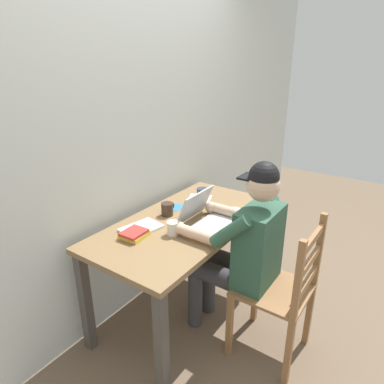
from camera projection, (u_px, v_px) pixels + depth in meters
The scene contains 15 objects.
ground_plane at pixel (187, 308), 2.60m from camera, with size 8.00×8.00×0.00m, color brown.
back_wall at pixel (135, 134), 2.36m from camera, with size 6.00×0.04×2.60m.
desk at pixel (186, 233), 2.37m from camera, with size 1.42×0.72×0.75m.
seated_person at pixel (242, 245), 2.12m from camera, with size 0.50×0.60×1.26m.
wooden_chair at pixel (282, 291), 2.05m from camera, with size 0.42×0.42×0.96m.
laptop at pixel (207, 217), 2.25m from camera, with size 0.33×0.32×0.22m.
computer_mouse at pixel (236, 210), 2.45m from camera, with size 0.06×0.10×0.03m, color #ADAFB2.
coffee_mug_white at pixel (173, 228), 2.12m from camera, with size 0.11×0.08×0.09m.
coffee_mug_dark at pixel (167, 209), 2.39m from camera, with size 0.12×0.08×0.09m.
coffee_mug_spare at pixel (203, 194), 2.66m from camera, with size 0.13×0.09×0.09m.
book_stack_main at pixel (134, 234), 2.10m from camera, with size 0.17×0.15×0.05m.
paper_pile_near_laptop at pixel (210, 232), 2.16m from camera, with size 0.23×0.16×0.01m, color white.
paper_pile_back_corner at pixel (141, 228), 2.20m from camera, with size 0.25×0.17×0.02m, color white.
paper_pile_side at pixel (199, 201), 2.64m from camera, with size 0.25×0.17×0.01m, color white.
landscape_photo_print at pixel (177, 207), 2.53m from camera, with size 0.13×0.09×0.00m, color teal.
Camera 1 is at (-1.70, -1.23, 1.78)m, focal length 31.66 mm.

